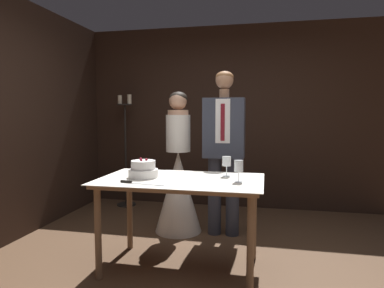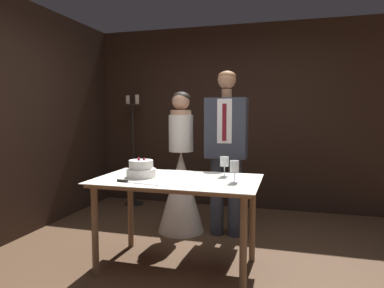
# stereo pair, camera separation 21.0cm
# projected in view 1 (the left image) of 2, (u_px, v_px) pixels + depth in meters

# --- Properties ---
(ground_plane) EXTENTS (40.00, 40.00, 0.00)m
(ground_plane) POSITION_uv_depth(u_px,v_px,m) (198.00, 276.00, 2.90)
(ground_plane) COLOR brown
(wall_back) EXTENTS (4.42, 0.12, 2.64)m
(wall_back) POSITION_uv_depth(u_px,v_px,m) (229.00, 117.00, 5.05)
(wall_back) COLOR black
(wall_back) RESTS_ON ground_plane
(cake_table) EXTENTS (1.42, 0.85, 0.81)m
(cake_table) POSITION_uv_depth(u_px,v_px,m) (181.00, 189.00, 2.99)
(cake_table) COLOR #8E6B4C
(cake_table) RESTS_ON ground_plane
(tiered_cake) EXTENTS (0.26, 0.26, 0.17)m
(tiered_cake) POSITION_uv_depth(u_px,v_px,m) (143.00, 170.00, 3.03)
(tiered_cake) COLOR white
(tiered_cake) RESTS_ON cake_table
(cake_knife) EXTENTS (0.39, 0.07, 0.02)m
(cake_knife) POSITION_uv_depth(u_px,v_px,m) (133.00, 183.00, 2.78)
(cake_knife) COLOR silver
(cake_knife) RESTS_ON cake_table
(wine_glass_near) EXTENTS (0.08, 0.08, 0.18)m
(wine_glass_near) POSITION_uv_depth(u_px,v_px,m) (239.00, 167.00, 2.82)
(wine_glass_near) COLOR silver
(wine_glass_near) RESTS_ON cake_table
(wine_glass_middle) EXTENTS (0.08, 0.08, 0.18)m
(wine_glass_middle) POSITION_uv_depth(u_px,v_px,m) (227.00, 162.00, 3.09)
(wine_glass_middle) COLOR silver
(wine_glass_middle) RESTS_ON cake_table
(bride) EXTENTS (0.54, 0.54, 1.62)m
(bride) POSITION_uv_depth(u_px,v_px,m) (178.00, 181.00, 3.96)
(bride) COLOR white
(bride) RESTS_ON ground_plane
(groom) EXTENTS (0.45, 0.25, 1.84)m
(groom) POSITION_uv_depth(u_px,v_px,m) (224.00, 144.00, 3.81)
(groom) COLOR #333847
(groom) RESTS_ON ground_plane
(candle_stand) EXTENTS (0.28, 0.28, 1.65)m
(candle_stand) POSITION_uv_depth(u_px,v_px,m) (126.00, 154.00, 5.08)
(candle_stand) COLOR black
(candle_stand) RESTS_ON ground_plane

